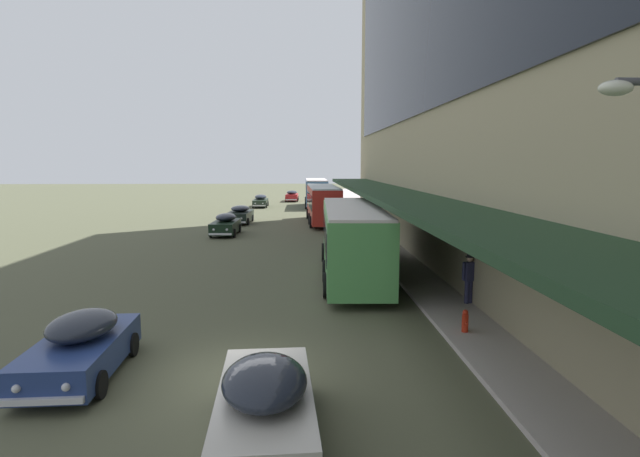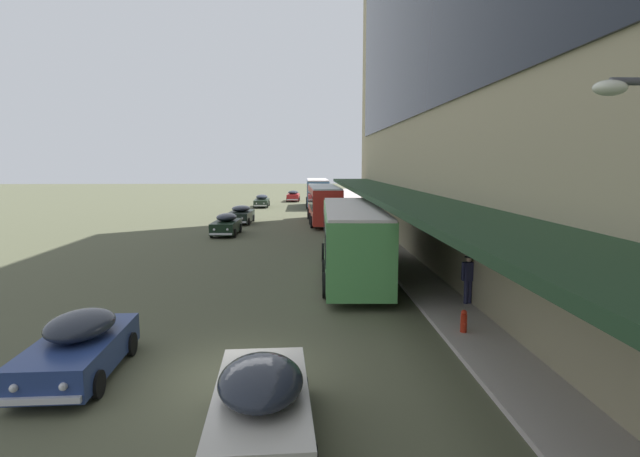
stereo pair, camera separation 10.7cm
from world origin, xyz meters
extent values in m
plane|color=#50523B|center=(0.00, 0.00, 0.00)|extent=(240.00, 240.00, 0.00)
cube|color=#1F3A22|center=(6.40, 0.00, 3.70)|extent=(3.20, 72.00, 0.24)
cube|color=#4E9A4E|center=(4.05, 10.62, 1.79)|extent=(2.94, 11.33, 2.87)
cube|color=black|center=(4.05, 10.62, 2.13)|extent=(2.94, 10.43, 1.26)
cube|color=silver|center=(4.05, 10.62, 3.27)|extent=(2.84, 11.33, 0.12)
cube|color=black|center=(4.26, 16.28, 2.97)|extent=(1.26, 0.11, 0.36)
cylinder|color=black|center=(2.93, 14.49, 0.50)|extent=(0.29, 1.01, 1.00)
cylinder|color=black|center=(5.45, 14.39, 0.50)|extent=(0.29, 1.01, 1.00)
cylinder|color=black|center=(2.66, 7.18, 0.50)|extent=(0.29, 1.01, 1.00)
cylinder|color=black|center=(5.18, 7.09, 0.50)|extent=(0.29, 1.01, 1.00)
cylinder|color=black|center=(2.76, 9.82, 0.50)|extent=(0.29, 1.01, 1.00)
cylinder|color=black|center=(5.28, 9.73, 0.50)|extent=(0.29, 1.01, 1.00)
cube|color=red|center=(3.69, 31.88, 1.77)|extent=(2.65, 10.68, 2.84)
cube|color=black|center=(3.69, 31.88, 2.11)|extent=(2.67, 9.83, 1.25)
cube|color=silver|center=(3.69, 31.88, 3.24)|extent=(2.56, 10.68, 0.12)
cube|color=black|center=(3.57, 37.24, 2.94)|extent=(1.21, 0.09, 0.36)
cylinder|color=black|center=(2.40, 35.47, 0.50)|extent=(0.27, 1.01, 1.00)
cylinder|color=black|center=(4.81, 35.53, 0.50)|extent=(0.27, 1.01, 1.00)
cylinder|color=black|center=(2.56, 28.56, 0.50)|extent=(0.27, 1.01, 1.00)
cylinder|color=black|center=(4.97, 28.62, 0.50)|extent=(0.27, 1.01, 1.00)
cylinder|color=black|center=(2.50, 31.06, 0.50)|extent=(0.27, 1.01, 1.00)
cylinder|color=black|center=(4.91, 31.12, 0.50)|extent=(0.27, 1.01, 1.00)
cube|color=#3F6797|center=(3.66, 49.01, 1.80)|extent=(2.59, 9.40, 2.91)
cube|color=black|center=(3.66, 49.01, 2.15)|extent=(2.62, 8.65, 1.28)
cube|color=silver|center=(3.66, 49.01, 3.31)|extent=(2.49, 9.40, 0.12)
cube|color=black|center=(3.70, 53.74, 3.01)|extent=(1.26, 0.07, 0.36)
cylinder|color=black|center=(2.43, 52.21, 0.50)|extent=(0.26, 1.00, 1.00)
cylinder|color=black|center=(4.95, 52.19, 0.50)|extent=(0.26, 1.00, 1.00)
cylinder|color=black|center=(2.38, 46.11, 0.50)|extent=(0.26, 1.00, 1.00)
cylinder|color=black|center=(4.91, 46.09, 0.50)|extent=(0.26, 1.00, 1.00)
cube|color=#202E22|center=(-3.14, 48.94, 0.58)|extent=(1.62, 4.75, 0.72)
ellipsoid|color=#1E232D|center=(-3.14, 49.18, 1.21)|extent=(1.42, 2.61, 0.60)
cube|color=silver|center=(-3.14, 46.52, 0.37)|extent=(1.53, 0.12, 0.14)
cube|color=silver|center=(-3.15, 51.37, 0.37)|extent=(1.53, 0.12, 0.14)
sphere|color=silver|center=(-2.70, 46.55, 0.63)|extent=(0.18, 0.18, 0.18)
sphere|color=silver|center=(-3.58, 46.55, 0.63)|extent=(0.18, 0.18, 0.18)
cylinder|color=black|center=(-2.34, 47.47, 0.32)|extent=(0.14, 0.64, 0.64)
cylinder|color=black|center=(-3.94, 47.47, 0.32)|extent=(0.14, 0.64, 0.64)
cylinder|color=black|center=(-2.34, 50.42, 0.32)|extent=(0.14, 0.64, 0.64)
cylinder|color=black|center=(-3.95, 50.41, 0.32)|extent=(0.14, 0.64, 0.64)
cube|color=black|center=(-3.68, 32.20, 0.64)|extent=(2.05, 4.62, 0.83)
ellipsoid|color=#1E232D|center=(-3.66, 32.43, 1.30)|extent=(1.73, 2.57, 0.54)
cube|color=silver|center=(-3.79, 29.89, 0.37)|extent=(1.74, 0.21, 0.14)
cube|color=silver|center=(-3.56, 34.52, 0.37)|extent=(1.74, 0.21, 0.14)
sphere|color=silver|center=(-3.28, 29.89, 0.69)|extent=(0.18, 0.18, 0.18)
sphere|color=silver|center=(-4.29, 29.94, 0.69)|extent=(0.18, 0.18, 0.18)
cylinder|color=black|center=(-2.83, 30.75, 0.32)|extent=(0.17, 0.65, 0.64)
cylinder|color=black|center=(-4.66, 30.84, 0.32)|extent=(0.17, 0.65, 0.64)
cylinder|color=black|center=(-2.69, 33.56, 0.32)|extent=(0.17, 0.65, 0.64)
cylinder|color=black|center=(-4.52, 33.65, 0.32)|extent=(0.17, 0.65, 0.64)
cube|color=navy|center=(-3.84, 0.07, 0.60)|extent=(1.96, 4.14, 0.76)
ellipsoid|color=#1E232D|center=(-3.85, 0.27, 1.26)|extent=(1.67, 2.30, 0.62)
cube|color=silver|center=(-3.77, -2.02, 0.37)|extent=(1.72, 0.18, 0.14)
cube|color=silver|center=(-3.92, 2.16, 0.37)|extent=(1.72, 0.18, 0.14)
sphere|color=silver|center=(-3.27, -1.97, 0.65)|extent=(0.18, 0.18, 0.18)
sphere|color=silver|center=(-4.27, -2.01, 0.65)|extent=(0.18, 0.18, 0.18)
cylinder|color=black|center=(-2.89, -1.16, 0.32)|extent=(0.16, 0.64, 0.64)
cylinder|color=black|center=(-4.70, -1.23, 0.32)|extent=(0.16, 0.64, 0.64)
cylinder|color=black|center=(-2.98, 1.36, 0.32)|extent=(0.16, 0.64, 0.64)
cylinder|color=black|center=(-4.79, 1.30, 0.32)|extent=(0.16, 0.64, 0.64)
cube|color=beige|center=(0.95, -3.09, 0.63)|extent=(1.98, 4.35, 0.82)
ellipsoid|color=#1E232D|center=(0.96, -3.31, 1.32)|extent=(1.68, 2.42, 0.62)
cube|color=silver|center=(0.85, -0.91, 0.37)|extent=(1.69, 0.20, 0.14)
sphere|color=silver|center=(0.36, -0.96, 0.68)|extent=(0.18, 0.18, 0.18)
sphere|color=silver|center=(1.34, -0.92, 0.68)|extent=(0.18, 0.18, 0.18)
cylinder|color=black|center=(0.00, -1.81, 0.32)|extent=(0.17, 0.65, 0.64)
cylinder|color=black|center=(1.78, -1.73, 0.32)|extent=(0.17, 0.65, 0.64)
cube|color=black|center=(-3.88, 24.92, 0.63)|extent=(1.81, 4.33, 0.82)
ellipsoid|color=#1E232D|center=(-3.88, 25.14, 1.30)|extent=(1.55, 2.39, 0.58)
cube|color=silver|center=(-3.94, 22.73, 0.37)|extent=(1.61, 0.17, 0.14)
cube|color=silver|center=(-3.82, 27.11, 0.37)|extent=(1.61, 0.17, 0.14)
sphere|color=silver|center=(-3.48, 22.75, 0.68)|extent=(0.18, 0.18, 0.18)
sphere|color=silver|center=(-4.41, 22.78, 0.68)|extent=(0.18, 0.18, 0.18)
cylinder|color=black|center=(-3.08, 23.57, 0.32)|extent=(0.16, 0.64, 0.64)
cylinder|color=black|center=(-4.76, 23.62, 0.32)|extent=(0.16, 0.64, 0.64)
cylinder|color=black|center=(-3.00, 26.22, 0.32)|extent=(0.16, 0.64, 0.64)
cylinder|color=black|center=(-4.69, 26.27, 0.32)|extent=(0.16, 0.64, 0.64)
cube|color=#A81C1E|center=(0.56, 58.07, 0.62)|extent=(1.77, 4.16, 0.80)
ellipsoid|color=#1E232D|center=(0.55, 57.86, 1.26)|extent=(1.51, 2.31, 0.53)
cube|color=silver|center=(0.64, 60.17, 0.37)|extent=(1.54, 0.18, 0.14)
cube|color=silver|center=(0.48, 55.97, 0.37)|extent=(1.54, 0.18, 0.14)
sphere|color=silver|center=(0.19, 60.15, 0.67)|extent=(0.18, 0.18, 0.18)
sphere|color=silver|center=(1.08, 60.12, 0.67)|extent=(0.18, 0.18, 0.18)
cylinder|color=black|center=(-0.20, 59.37, 0.32)|extent=(0.16, 0.64, 0.64)
cylinder|color=black|center=(1.41, 59.31, 0.32)|extent=(0.16, 0.64, 0.64)
cylinder|color=black|center=(-0.30, 56.83, 0.32)|extent=(0.16, 0.64, 0.64)
cylinder|color=black|center=(1.32, 56.77, 0.32)|extent=(0.16, 0.64, 0.64)
cylinder|color=#262746|center=(7.91, 5.66, 0.57)|extent=(0.16, 0.16, 0.85)
cylinder|color=#262746|center=(7.76, 5.60, 0.57)|extent=(0.16, 0.16, 0.85)
cube|color=#262746|center=(7.84, 5.63, 1.35)|extent=(0.46, 0.36, 0.70)
cylinder|color=#262746|center=(8.08, 5.72, 1.39)|extent=(0.10, 0.10, 0.63)
cylinder|color=#262746|center=(7.59, 5.54, 1.39)|extent=(0.10, 0.10, 0.63)
sphere|color=tan|center=(7.84, 5.63, 1.81)|extent=(0.22, 0.22, 0.22)
cylinder|color=black|center=(7.84, 5.63, 1.89)|extent=(0.33, 0.33, 0.02)
cylinder|color=black|center=(7.84, 5.63, 1.95)|extent=(0.21, 0.21, 0.12)
ellipsoid|color=silver|center=(5.62, -5.75, 6.22)|extent=(0.44, 0.28, 0.20)
cylinder|color=#B72612|center=(6.67, 2.51, 0.43)|extent=(0.20, 0.20, 0.55)
sphere|color=#B72612|center=(6.67, 2.51, 0.76)|extent=(0.18, 0.18, 0.18)
cylinder|color=#B72612|center=(6.67, 2.66, 0.45)|extent=(0.08, 0.10, 0.08)
cylinder|color=#B72612|center=(6.67, 2.36, 0.45)|extent=(0.08, 0.10, 0.08)
camera|label=1|loc=(1.63, -12.06, 5.28)|focal=28.00mm
camera|label=2|loc=(1.73, -12.06, 5.28)|focal=28.00mm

